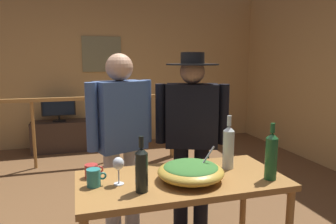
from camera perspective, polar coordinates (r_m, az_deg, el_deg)
back_wall at (r=5.79m, az=-13.73°, el=7.61°), size 6.27×0.10×2.70m
side_wall_right at (r=4.92m, az=27.77°, el=6.53°), size 0.10×4.79×2.70m
framed_picture at (r=5.74m, az=-11.81°, el=10.12°), size 0.67×0.03×0.61m
stair_railing at (r=4.69m, az=-15.61°, el=-0.91°), size 4.15×0.10×1.03m
tv_console at (r=5.58m, az=-18.78°, el=-4.09°), size 0.90×0.40×0.50m
flat_screen_tv at (r=5.46m, az=-19.06°, el=0.83°), size 0.53×0.12×0.40m
serving_table at (r=2.16m, az=2.42°, el=-13.74°), size 1.34×0.66×0.74m
salad_bowl at (r=2.06m, az=4.11°, el=-10.49°), size 0.43×0.43×0.22m
wine_glass at (r=2.00m, az=-8.90°, el=-9.37°), size 0.07×0.07×0.17m
wine_bottle_dark at (r=1.88m, az=-4.78°, el=-10.13°), size 0.08×0.08×0.33m
wine_bottle_green at (r=2.15m, az=18.05°, el=-7.43°), size 0.08×0.08×0.37m
wine_bottle_clear at (r=2.29m, az=10.80°, el=-6.08°), size 0.08×0.08×0.38m
mug_red at (r=2.18m, az=-13.54°, el=-10.24°), size 0.12×0.08×0.09m
mug_teal at (r=2.02m, az=-13.17°, el=-11.41°), size 0.12×0.09×0.11m
person_standing_left at (r=2.60m, az=-8.46°, el=-3.91°), size 0.55×0.34×1.55m
person_standing_right at (r=2.74m, az=4.28°, el=-2.72°), size 0.59×0.44×1.57m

